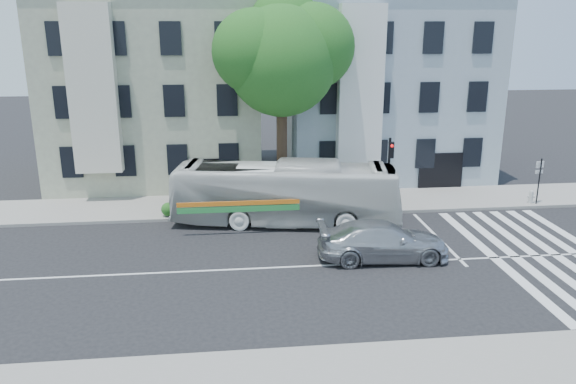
{
  "coord_description": "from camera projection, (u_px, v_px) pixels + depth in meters",
  "views": [
    {
      "loc": [
        -2.84,
        -20.42,
        9.23
      ],
      "look_at": [
        -0.34,
        2.42,
        2.4
      ],
      "focal_mm": 35.0,
      "sensor_mm": 36.0,
      "label": 1
    }
  ],
  "objects": [
    {
      "name": "fire_hydrant",
      "position": [
        531.0,
        196.0,
        29.81
      ],
      "size": [
        0.4,
        0.23,
        0.71
      ],
      "rotation": [
        0.0,
        0.0,
        -0.28
      ],
      "color": "#BABAB5",
      "rests_on": "sidewalk_far"
    },
    {
      "name": "sedan",
      "position": [
        383.0,
        241.0,
        22.94
      ],
      "size": [
        2.39,
        5.44,
        1.56
      ],
      "primitive_type": "imported",
      "rotation": [
        0.0,
        0.0,
        1.53
      ],
      "color": "#B7B9BE",
      "rests_on": "ground"
    },
    {
      "name": "hedge",
      "position": [
        254.0,
        206.0,
        28.2
      ],
      "size": [
        8.47,
        2.74,
        0.7
      ],
      "primitive_type": null,
      "rotation": [
        0.0,
        0.0,
        -0.23
      ],
      "color": "#356220",
      "rests_on": "sidewalk_far"
    },
    {
      "name": "bus",
      "position": [
        286.0,
        193.0,
        26.89
      ],
      "size": [
        4.34,
        11.17,
        3.04
      ],
      "primitive_type": "imported",
      "rotation": [
        0.0,
        0.0,
        1.4
      ],
      "color": "silver",
      "rests_on": "ground"
    },
    {
      "name": "building_left",
      "position": [
        158.0,
        89.0,
        34.38
      ],
      "size": [
        12.0,
        10.0,
        11.0
      ],
      "primitive_type": "cube",
      "color": "gray",
      "rests_on": "ground"
    },
    {
      "name": "far_sign_pole",
      "position": [
        539.0,
        175.0,
        29.38
      ],
      "size": [
        0.44,
        0.19,
        2.47
      ],
      "rotation": [
        0.0,
        0.0,
        0.16
      ],
      "color": "black",
      "rests_on": "sidewalk_far"
    },
    {
      "name": "ground",
      "position": [
        303.0,
        266.0,
        22.38
      ],
      "size": [
        120.0,
        120.0,
        0.0
      ],
      "primitive_type": "plane",
      "color": "black",
      "rests_on": "ground"
    },
    {
      "name": "traffic_signal",
      "position": [
        389.0,
        166.0,
        27.86
      ],
      "size": [
        0.41,
        0.52,
        3.94
      ],
      "rotation": [
        0.0,
        0.0,
        -0.13
      ],
      "color": "black",
      "rests_on": "ground"
    },
    {
      "name": "street_tree",
      "position": [
        282.0,
        54.0,
        28.48
      ],
      "size": [
        7.3,
        5.9,
        11.1
      ],
      "color": "#2D2116",
      "rests_on": "ground"
    },
    {
      "name": "building_right",
      "position": [
        381.0,
        86.0,
        35.84
      ],
      "size": [
        12.0,
        10.0,
        11.0
      ],
      "primitive_type": "cube",
      "color": "#93A3AF",
      "rests_on": "ground"
    },
    {
      "name": "sidewalk_far",
      "position": [
        283.0,
        204.0,
        29.99
      ],
      "size": [
        80.0,
        4.0,
        0.15
      ],
      "primitive_type": "cube",
      "color": "gray",
      "rests_on": "ground"
    }
  ]
}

